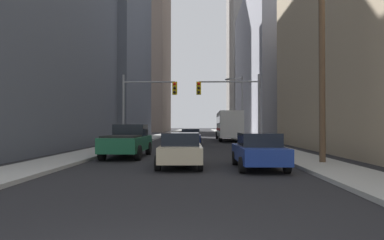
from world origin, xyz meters
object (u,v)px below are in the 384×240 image
pickup_truck_green (128,141)px  traffic_signal_near_right (231,98)px  sedan_navy (191,137)px  traffic_signal_near_left (147,98)px  sedan_beige (181,150)px  city_bus (228,125)px  sedan_blue (259,151)px

pickup_truck_green → traffic_signal_near_right: bearing=49.5°
sedan_navy → traffic_signal_near_left: traffic_signal_near_left is taller
sedan_beige → traffic_signal_near_left: 13.30m
city_bus → traffic_signal_near_right: 13.57m
city_bus → sedan_blue: 26.34m
pickup_truck_green → sedan_blue: size_ratio=1.28×
city_bus → sedan_navy: city_bus is taller
sedan_navy → city_bus: bearing=66.6°
pickup_truck_green → sedan_navy: (3.33, 11.38, -0.16)m
city_bus → sedan_beige: 26.13m
pickup_truck_green → sedan_navy: 11.86m
pickup_truck_green → traffic_signal_near_left: 8.48m
sedan_blue → sedan_navy: (-3.36, 16.44, 0.00)m
sedan_beige → pickup_truck_green: bearing=126.7°
city_bus → sedan_blue: city_bus is taller
sedan_blue → sedan_beige: (-3.34, 0.55, 0.00)m
sedan_navy → traffic_signal_near_left: (-3.50, -3.51, 3.31)m
sedan_blue → traffic_signal_near_left: traffic_signal_near_left is taller
sedan_blue → traffic_signal_near_left: 15.01m
sedan_blue → traffic_signal_near_right: (0.03, 12.93, 3.34)m
sedan_beige → traffic_signal_near_left: traffic_signal_near_left is taller
city_bus → traffic_signal_near_right: (-0.89, -13.37, 2.18)m
city_bus → traffic_signal_near_right: traffic_signal_near_right is taller
city_bus → sedan_navy: bearing=-113.4°
pickup_truck_green → traffic_signal_near_right: traffic_signal_near_right is taller
traffic_signal_near_left → traffic_signal_near_right: size_ratio=1.00×
sedan_navy → traffic_signal_near_left: bearing=-134.9°
city_bus → sedan_navy: 10.81m
pickup_truck_green → sedan_navy: bearing=73.7°
traffic_signal_near_left → sedan_blue: bearing=-62.0°
city_bus → pickup_truck_green: bearing=-109.7°
pickup_truck_green → traffic_signal_near_right: 10.83m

